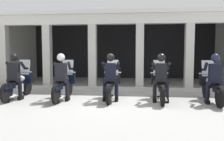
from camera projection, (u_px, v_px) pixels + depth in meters
ground_plane at (118, 87)px, 10.82m from camera, size 80.00×80.00×0.00m
station_building at (120, 41)px, 12.80m from camera, size 11.77×4.79×3.47m
kerb_strip at (115, 88)px, 10.07m from camera, size 11.27×0.24×0.12m
motorcycle_far_left at (19, 84)px, 8.23m from camera, size 0.62×2.04×1.35m
police_officer_far_left at (14, 72)px, 7.91m from camera, size 0.63×0.61×1.58m
motorcycle_left at (64, 85)px, 8.07m from camera, size 0.62×2.04×1.35m
police_officer_left at (61, 73)px, 7.75m from camera, size 0.63×0.61×1.58m
motorcycle_center at (112, 85)px, 8.01m from camera, size 0.62×2.04×1.35m
police_officer_center at (111, 73)px, 7.69m from camera, size 0.63×0.61×1.58m
motorcycle_right at (160, 86)px, 7.81m from camera, size 0.62×2.04×1.35m
police_officer_right at (161, 74)px, 7.49m from camera, size 0.63×0.61×1.58m
motorcycle_far_right at (211, 87)px, 7.57m from camera, size 0.62×2.04×1.35m
police_officer_far_right at (215, 74)px, 7.26m from camera, size 0.63×0.61×1.58m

